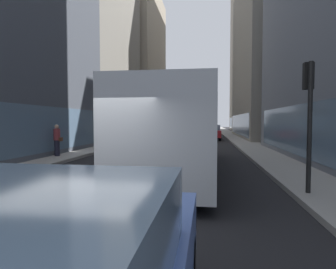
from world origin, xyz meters
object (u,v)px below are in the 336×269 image
object	(u,v)px
car_black_suv	(201,128)
car_grey_wagon	(131,139)
transit_bus	(180,127)
car_yellow_taxi	(185,129)
car_red_coupe	(212,132)
dalmatian_dog	(93,179)
pedestrian_with_handbag	(57,140)
box_truck	(199,124)
traffic_light_near	(309,105)

from	to	relation	value
car_black_suv	car_grey_wagon	distance (m)	29.72
transit_bus	car_black_suv	world-z (taller)	transit_bus
car_grey_wagon	car_yellow_taxi	world-z (taller)	same
car_black_suv	car_yellow_taxi	distance (m)	4.63
car_red_coupe	car_grey_wagon	bearing A→B (deg)	-114.81
car_yellow_taxi	dalmatian_dog	world-z (taller)	car_yellow_taxi
car_yellow_taxi	car_black_suv	bearing A→B (deg)	58.76
transit_bus	dalmatian_dog	xyz separation A→B (m)	(-1.84, -4.51, -1.26)
car_black_suv	pedestrian_with_handbag	xyz separation A→B (m)	(-6.90, -33.80, 0.19)
car_red_coupe	box_truck	xyz separation A→B (m)	(-1.60, 8.00, 0.85)
car_red_coupe	pedestrian_with_handbag	bearing A→B (deg)	-117.29
car_red_coupe	car_yellow_taxi	world-z (taller)	same
box_truck	pedestrian_with_handbag	size ratio (longest dim) A/B	4.44
transit_bus	traffic_light_near	xyz separation A→B (m)	(3.70, -3.57, 0.66)
car_red_coupe	dalmatian_dog	world-z (taller)	car_red_coupe
traffic_light_near	car_red_coupe	bearing A→B (deg)	95.28
car_yellow_taxi	dalmatian_dog	bearing A→B (deg)	-89.14
dalmatian_dog	traffic_light_near	xyz separation A→B (m)	(5.54, 0.93, 1.92)
car_grey_wagon	pedestrian_with_handbag	bearing A→B (deg)	-123.65
transit_bus	car_red_coupe	size ratio (longest dim) A/B	2.95
car_black_suv	car_red_coupe	distance (m)	17.40
car_yellow_taxi	box_truck	bearing A→B (deg)	-65.95
car_grey_wagon	pedestrian_with_handbag	distance (m)	5.23
box_truck	traffic_light_near	distance (m)	30.97
car_red_coupe	dalmatian_dog	distance (m)	23.93
transit_bus	traffic_light_near	world-z (taller)	traffic_light_near
dalmatian_dog	car_black_suv	bearing A→B (deg)	87.43
pedestrian_with_handbag	traffic_light_near	distance (m)	12.40
transit_bus	car_black_suv	size ratio (longest dim) A/B	2.95
car_black_suv	car_yellow_taxi	xyz separation A→B (m)	(-2.40, -3.96, 0.00)
box_truck	traffic_light_near	bearing A→B (deg)	-83.14
car_grey_wagon	traffic_light_near	world-z (taller)	traffic_light_near
box_truck	pedestrian_with_handbag	world-z (taller)	box_truck
dalmatian_dog	traffic_light_near	distance (m)	5.94
car_grey_wagon	traffic_light_near	bearing A→B (deg)	-54.07
car_black_suv	car_red_coupe	world-z (taller)	same
traffic_light_near	car_yellow_taxi	bearing A→B (deg)	99.59
car_yellow_taxi	traffic_light_near	bearing A→B (deg)	-80.41
transit_bus	car_grey_wagon	distance (m)	8.16
car_grey_wagon	transit_bus	bearing A→B (deg)	-60.44
dalmatian_dog	box_truck	bearing A→B (deg)	86.67
car_grey_wagon	car_red_coupe	size ratio (longest dim) A/B	1.01
box_truck	pedestrian_with_handbag	xyz separation A→B (m)	(-6.90, -24.47, -0.65)
car_yellow_taxi	traffic_light_near	world-z (taller)	traffic_light_near
car_grey_wagon	dalmatian_dog	bearing A→B (deg)	-79.43
car_black_suv	dalmatian_dog	xyz separation A→B (m)	(-1.84, -41.00, -0.31)
dalmatian_dog	pedestrian_with_handbag	bearing A→B (deg)	125.06
car_black_suv	traffic_light_near	distance (m)	40.28
car_red_coupe	pedestrian_with_handbag	world-z (taller)	pedestrian_with_handbag
car_yellow_taxi	pedestrian_with_handbag	size ratio (longest dim) A/B	2.61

